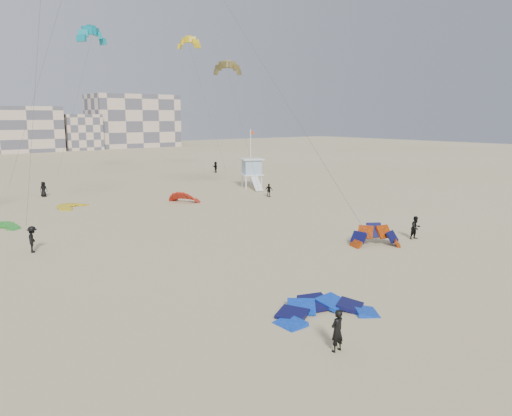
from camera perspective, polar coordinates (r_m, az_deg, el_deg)
ground at (r=24.40m, az=5.12°, el=-11.95°), size 320.00×320.00×0.00m
kite_ground_blue at (r=24.42m, az=7.80°, el=-11.99°), size 5.81×5.98×1.74m
kite_ground_orange at (r=37.48m, az=13.51°, el=-4.21°), size 5.06×5.03×3.65m
kite_ground_green at (r=47.09m, az=-27.25°, el=-2.13°), size 4.41×4.47×1.46m
kite_ground_red_far at (r=55.59m, az=-8.18°, el=0.68°), size 4.97×4.93×3.50m
kite_ground_yellow at (r=55.10m, az=-20.29°, el=0.06°), size 5.01×5.04×1.10m
kitesurfer_main at (r=20.67m, az=9.25°, el=-13.67°), size 0.66×0.45×1.75m
kitesurfer_b at (r=40.12m, az=17.78°, el=-2.15°), size 0.96×0.79×1.79m
kitesurfer_c at (r=37.76m, az=-24.18°, el=-3.29°), size 1.04×1.36×1.86m
kitesurfer_d at (r=58.40m, az=1.49°, el=2.03°), size 0.80×0.99×1.57m
kitesurfer_e at (r=63.64m, az=-23.12°, el=1.99°), size 1.00×0.78×1.80m
kitesurfer_f at (r=84.73m, az=-4.64°, el=4.69°), size 0.89×1.78×1.83m
kite_fly_olive at (r=57.70m, az=-3.29°, el=15.55°), size 4.89×4.13×14.51m
kite_fly_yellow at (r=80.45m, az=-7.72°, el=18.11°), size 6.65×5.88×20.46m
kite_fly_teal_b at (r=78.49m, az=-18.24°, el=18.12°), size 8.85×5.61×20.90m
lifeguard_tower_near at (r=65.91m, az=-0.48°, el=3.98°), size 3.57×5.75×3.87m
flagpole at (r=67.13m, az=-0.61°, el=5.90°), size 0.62×0.10×7.65m
condo_east at (r=162.31m, az=-13.86°, el=9.63°), size 26.00×14.00×16.00m
condo_fill_right at (r=152.18m, az=-19.47°, el=8.18°), size 10.00×10.00×10.00m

